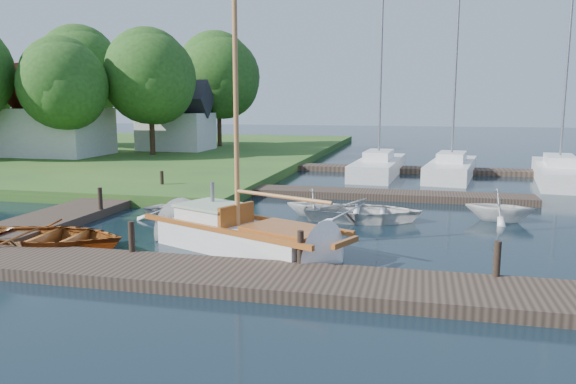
% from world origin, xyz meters
% --- Properties ---
extents(ground, '(160.00, 160.00, 0.00)m').
position_xyz_m(ground, '(0.00, 0.00, 0.00)').
color(ground, black).
rests_on(ground, ground).
extents(near_dock, '(18.00, 2.20, 0.30)m').
position_xyz_m(near_dock, '(0.00, -6.00, 0.15)').
color(near_dock, '#30251D').
rests_on(near_dock, ground).
extents(left_dock, '(2.20, 18.00, 0.30)m').
position_xyz_m(left_dock, '(-8.00, 2.00, 0.15)').
color(left_dock, '#30251D').
rests_on(left_dock, ground).
extents(far_dock, '(14.00, 1.60, 0.30)m').
position_xyz_m(far_dock, '(2.00, 6.50, 0.15)').
color(far_dock, '#30251D').
rests_on(far_dock, ground).
extents(pontoon, '(30.00, 1.60, 0.30)m').
position_xyz_m(pontoon, '(10.00, 16.00, 0.15)').
color(pontoon, '#30251D').
rests_on(pontoon, ground).
extents(shore, '(50.00, 40.00, 0.50)m').
position_xyz_m(shore, '(-28.00, 22.00, 0.25)').
color(shore, '#2C5421').
rests_on(shore, ground).
extents(mooring_post_1, '(0.16, 0.16, 0.80)m').
position_xyz_m(mooring_post_1, '(-3.00, -5.00, 0.70)').
color(mooring_post_1, black).
rests_on(mooring_post_1, near_dock).
extents(mooring_post_2, '(0.16, 0.16, 0.80)m').
position_xyz_m(mooring_post_2, '(1.50, -5.00, 0.70)').
color(mooring_post_2, black).
rests_on(mooring_post_2, near_dock).
extents(mooring_post_3, '(0.16, 0.16, 0.80)m').
position_xyz_m(mooring_post_3, '(6.00, -5.00, 0.70)').
color(mooring_post_3, black).
rests_on(mooring_post_3, near_dock).
extents(mooring_post_4, '(0.16, 0.16, 0.80)m').
position_xyz_m(mooring_post_4, '(-7.00, 0.00, 0.70)').
color(mooring_post_4, black).
rests_on(mooring_post_4, left_dock).
extents(mooring_post_5, '(0.16, 0.16, 0.80)m').
position_xyz_m(mooring_post_5, '(-7.00, 5.00, 0.70)').
color(mooring_post_5, black).
rests_on(mooring_post_5, left_dock).
extents(sailboat, '(7.32, 4.74, 9.83)m').
position_xyz_m(sailboat, '(-0.43, -3.16, 0.34)').
color(sailboat, silver).
rests_on(sailboat, ground).
extents(dinghy, '(4.58, 3.41, 0.91)m').
position_xyz_m(dinghy, '(-5.96, -4.32, 0.45)').
color(dinghy, brown).
rests_on(dinghy, ground).
extents(tender_a, '(3.83, 3.38, 0.66)m').
position_xyz_m(tender_a, '(-4.07, 0.41, 0.33)').
color(tender_a, silver).
rests_on(tender_a, ground).
extents(tender_b, '(2.14, 1.86, 1.10)m').
position_xyz_m(tender_b, '(0.53, 2.08, 0.55)').
color(tender_b, silver).
rests_on(tender_b, ground).
extents(tender_c, '(4.24, 3.13, 0.85)m').
position_xyz_m(tender_c, '(2.36, 1.62, 0.42)').
color(tender_c, silver).
rests_on(tender_c, ground).
extents(tender_d, '(2.68, 2.43, 1.23)m').
position_xyz_m(tender_d, '(7.04, 2.73, 0.61)').
color(tender_d, silver).
rests_on(tender_d, ground).
extents(marina_boat_1, '(2.77, 8.35, 10.09)m').
position_xyz_m(marina_boat_1, '(1.92, 14.29, 0.56)').
color(marina_boat_1, silver).
rests_on(marina_boat_1, ground).
extents(marina_boat_2, '(3.27, 7.93, 11.07)m').
position_xyz_m(marina_boat_2, '(5.91, 14.16, 0.57)').
color(marina_boat_2, silver).
rests_on(marina_boat_2, ground).
extents(marina_boat_4, '(3.31, 9.16, 11.85)m').
position_xyz_m(marina_boat_4, '(11.30, 13.64, 0.57)').
color(marina_boat_4, silver).
rests_on(marina_boat_4, ground).
extents(house_a, '(6.30, 5.00, 6.29)m').
position_xyz_m(house_a, '(-20.00, 16.00, 2.96)').
color(house_a, silver).
rests_on(house_a, shore).
extents(house_c, '(5.25, 4.00, 5.28)m').
position_xyz_m(house_c, '(-14.00, 22.00, 2.58)').
color(house_c, silver).
rests_on(house_c, shore).
extents(tree_2, '(5.83, 5.75, 7.82)m').
position_xyz_m(tree_2, '(-18.00, 14.05, 5.25)').
color(tree_2, '#332114').
rests_on(tree_2, shore).
extents(tree_3, '(6.41, 6.38, 8.74)m').
position_xyz_m(tree_3, '(-14.00, 18.05, 5.81)').
color(tree_3, '#332114').
rests_on(tree_3, shore).
extents(tree_4, '(7.01, 7.01, 9.66)m').
position_xyz_m(tree_4, '(-22.00, 22.05, 6.37)').
color(tree_4, '#332114').
rests_on(tree_4, shore).
extents(tree_7, '(6.83, 6.83, 9.38)m').
position_xyz_m(tree_7, '(-12.00, 26.05, 6.20)').
color(tree_7, '#332114').
rests_on(tree_7, shore).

